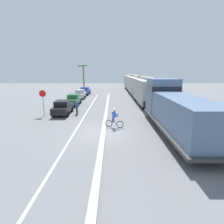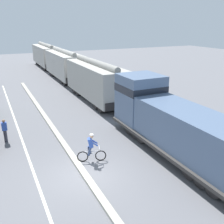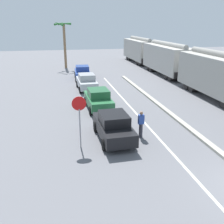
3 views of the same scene
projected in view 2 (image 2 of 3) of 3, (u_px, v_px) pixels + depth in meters
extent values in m
plane|color=slate|center=(85.00, 176.00, 13.93)|extent=(120.00, 120.00, 0.00)
cube|color=#B2AD9E|center=(56.00, 133.00, 19.02)|extent=(0.36, 36.00, 0.16)
cube|color=silver|center=(22.00, 140.00, 18.07)|extent=(0.14, 36.00, 0.01)
cube|color=slate|center=(186.00, 130.00, 14.96)|extent=(2.70, 9.86, 2.40)
cube|color=slate|center=(140.00, 99.00, 19.04)|extent=(2.80, 2.80, 3.50)
cube|color=black|center=(141.00, 88.00, 18.78)|extent=(2.83, 2.83, 0.56)
cube|color=#383533|center=(177.00, 145.00, 15.86)|extent=(3.10, 11.60, 0.20)
cylinder|color=#4C4947|center=(177.00, 147.00, 15.91)|extent=(1.10, 3.00, 1.10)
cylinder|color=black|center=(142.00, 125.00, 19.33)|extent=(2.40, 1.00, 1.00)
cylinder|color=black|center=(148.00, 129.00, 18.65)|extent=(2.40, 1.00, 1.00)
cylinder|color=black|center=(155.00, 133.00, 17.96)|extent=(2.40, 1.00, 1.00)
cylinder|color=black|center=(206.00, 166.00, 13.89)|extent=(2.40, 1.00, 1.00)
cylinder|color=black|center=(217.00, 174.00, 13.21)|extent=(2.40, 1.00, 1.00)
cube|color=#A2A098|center=(96.00, 80.00, 26.47)|extent=(2.90, 10.40, 3.10)
cylinder|color=gray|center=(95.00, 63.00, 25.90)|extent=(0.60, 9.88, 0.60)
cube|color=black|center=(79.00, 82.00, 31.34)|extent=(2.61, 0.10, 0.70)
cube|color=black|center=(119.00, 106.00, 22.39)|extent=(2.61, 0.10, 0.70)
cylinder|color=black|center=(84.00, 88.00, 30.24)|extent=(2.46, 0.90, 0.90)
cylinder|color=black|center=(87.00, 90.00, 29.31)|extent=(2.46, 0.90, 0.90)
cylinder|color=black|center=(107.00, 103.00, 24.75)|extent=(2.46, 0.90, 0.90)
cylinder|color=black|center=(112.00, 106.00, 23.81)|extent=(2.46, 0.90, 0.90)
cube|color=#AFACA5|center=(64.00, 64.00, 36.36)|extent=(2.90, 10.40, 3.10)
cylinder|color=gray|center=(63.00, 51.00, 35.79)|extent=(0.60, 9.88, 0.60)
cube|color=black|center=(55.00, 67.00, 41.23)|extent=(2.61, 0.10, 0.70)
cube|color=black|center=(76.00, 80.00, 32.28)|extent=(2.61, 0.10, 0.70)
cylinder|color=black|center=(58.00, 72.00, 40.13)|extent=(2.46, 0.90, 0.90)
cylinder|color=black|center=(60.00, 73.00, 39.20)|extent=(2.46, 0.90, 0.90)
cylinder|color=black|center=(71.00, 80.00, 34.64)|extent=(2.46, 0.90, 0.90)
cylinder|color=black|center=(73.00, 81.00, 33.70)|extent=(2.46, 0.90, 0.90)
cube|color=#A7A59D|center=(46.00, 55.00, 46.25)|extent=(2.90, 10.40, 3.10)
cylinder|color=gray|center=(45.00, 45.00, 45.68)|extent=(0.60, 9.88, 0.60)
cube|color=black|center=(41.00, 58.00, 51.12)|extent=(2.61, 0.10, 0.70)
cube|color=black|center=(54.00, 66.00, 42.17)|extent=(2.61, 0.10, 0.70)
cylinder|color=black|center=(43.00, 62.00, 50.02)|extent=(2.46, 0.90, 0.90)
cylinder|color=black|center=(44.00, 63.00, 49.09)|extent=(2.46, 0.90, 0.90)
cylinder|color=black|center=(50.00, 67.00, 44.53)|extent=(2.46, 0.90, 0.90)
cylinder|color=black|center=(52.00, 68.00, 43.59)|extent=(2.46, 0.90, 0.90)
torus|color=black|center=(101.00, 156.00, 15.33)|extent=(0.64, 0.27, 0.66)
torus|color=black|center=(83.00, 157.00, 15.22)|extent=(0.64, 0.27, 0.66)
cylinder|color=silver|center=(92.00, 151.00, 15.17)|extent=(0.76, 0.30, 0.05)
cylinder|color=silver|center=(93.00, 154.00, 15.24)|extent=(0.47, 0.20, 0.36)
cylinder|color=silver|center=(88.00, 149.00, 15.10)|extent=(0.04, 0.04, 0.30)
cylinder|color=silver|center=(99.00, 147.00, 15.14)|extent=(0.19, 0.47, 0.04)
cylinder|color=#38476B|center=(89.00, 150.00, 15.24)|extent=(0.33, 0.23, 0.52)
cylinder|color=#38476B|center=(90.00, 152.00, 15.05)|extent=(0.30, 0.22, 0.52)
cube|color=#2D4CA5|center=(90.00, 143.00, 14.98)|extent=(0.42, 0.43, 0.57)
sphere|color=tan|center=(91.00, 136.00, 14.86)|extent=(0.22, 0.22, 0.22)
cylinder|color=white|center=(91.00, 135.00, 14.83)|extent=(0.22, 0.22, 0.05)
cylinder|color=#2D4CA5|center=(94.00, 141.00, 15.15)|extent=(0.47, 0.24, 0.36)
cylinder|color=#2D4CA5|center=(94.00, 144.00, 14.85)|extent=(0.47, 0.24, 0.36)
cylinder|color=#33333D|center=(6.00, 136.00, 17.71)|extent=(0.22, 0.22, 0.85)
cube|color=#2D4CA5|center=(4.00, 126.00, 17.48)|extent=(0.34, 0.22, 0.56)
sphere|color=#9E7051|center=(3.00, 121.00, 17.35)|extent=(0.20, 0.20, 0.20)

